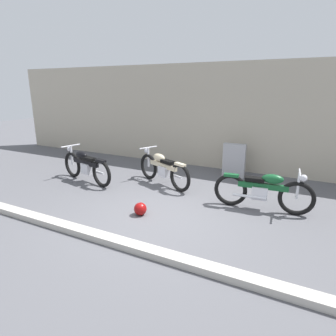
# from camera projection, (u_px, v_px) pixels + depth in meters

# --- Properties ---
(ground_plane) EXTENTS (40.00, 40.00, 0.00)m
(ground_plane) POSITION_uv_depth(u_px,v_px,m) (160.00, 216.00, 6.10)
(ground_plane) COLOR #56565B
(building_wall) EXTENTS (18.00, 0.30, 3.43)m
(building_wall) POSITION_uv_depth(u_px,v_px,m) (223.00, 117.00, 9.34)
(building_wall) COLOR #B2A893
(building_wall) RESTS_ON ground_plane
(curb_strip) EXTENTS (18.00, 0.24, 0.12)m
(curb_strip) POSITION_uv_depth(u_px,v_px,m) (122.00, 243.00, 4.92)
(curb_strip) COLOR #B7B2A8
(curb_strip) RESTS_ON ground_plane
(stone_marker) EXTENTS (0.68, 0.23, 1.02)m
(stone_marker) POSITION_uv_depth(u_px,v_px,m) (234.00, 160.00, 8.67)
(stone_marker) COLOR #9E9EA3
(stone_marker) RESTS_ON ground_plane
(helmet) EXTENTS (0.28, 0.28, 0.28)m
(helmet) POSITION_uv_depth(u_px,v_px,m) (140.00, 209.00, 6.12)
(helmet) COLOR maroon
(helmet) RESTS_ON ground_plane
(motorcycle_black) EXTENTS (2.17, 0.77, 0.99)m
(motorcycle_black) POSITION_uv_depth(u_px,v_px,m) (86.00, 166.00, 8.22)
(motorcycle_black) COLOR black
(motorcycle_black) RESTS_ON ground_plane
(motorcycle_cream) EXTENTS (2.03, 1.05, 0.98)m
(motorcycle_cream) POSITION_uv_depth(u_px,v_px,m) (163.00, 169.00, 7.96)
(motorcycle_cream) COLOR black
(motorcycle_cream) RESTS_ON ground_plane
(motorcycle_green) EXTENTS (2.15, 0.60, 0.97)m
(motorcycle_green) POSITION_uv_depth(u_px,v_px,m) (263.00, 190.00, 6.28)
(motorcycle_green) COLOR black
(motorcycle_green) RESTS_ON ground_plane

